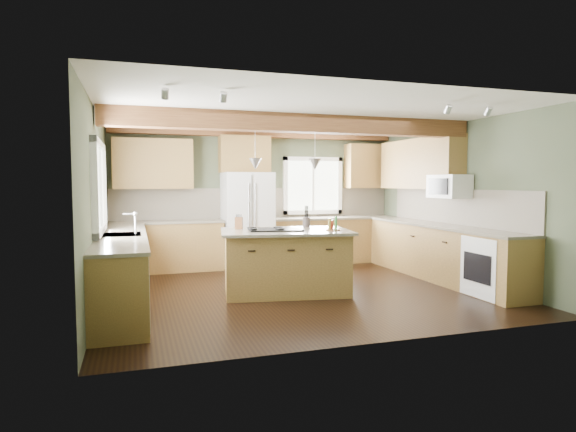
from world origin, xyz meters
name	(u,v)px	position (x,y,z in m)	size (l,w,h in m)	color
floor	(299,290)	(0.00, 0.00, 0.00)	(5.60, 5.60, 0.00)	black
ceiling	(299,115)	(0.00, 0.00, 2.60)	(5.60, 5.60, 0.00)	silver
wall_back	(258,198)	(0.00, 2.50, 1.30)	(5.60, 5.60, 0.00)	#444D37
wall_left	(96,207)	(-2.80, 0.00, 1.30)	(5.00, 5.00, 0.00)	#444D37
wall_right	(458,201)	(2.80, 0.00, 1.30)	(5.00, 5.00, 0.00)	#444D37
ceiling_beam	(301,123)	(0.00, -0.07, 2.47)	(5.55, 0.26, 0.26)	#4E2716
soffit_trim	(259,135)	(0.00, 2.40, 2.54)	(5.55, 0.20, 0.10)	#4E2716
backsplash_back	(258,203)	(0.00, 2.48, 1.21)	(5.58, 0.03, 0.58)	brown
backsplash_right	(455,207)	(2.78, 0.05, 1.21)	(0.03, 3.70, 0.58)	brown
base_cab_back_left	(166,247)	(-1.79, 2.20, 0.44)	(2.02, 0.60, 0.88)	brown
counter_back_left	(166,222)	(-1.79, 2.20, 0.90)	(2.06, 0.64, 0.04)	brown
base_cab_back_right	(333,240)	(1.49, 2.20, 0.44)	(2.62, 0.60, 0.88)	brown
counter_back_right	(333,218)	(1.49, 2.20, 0.90)	(2.66, 0.64, 0.04)	brown
base_cab_left	(122,270)	(-2.50, 0.05, 0.44)	(0.60, 3.70, 0.88)	brown
counter_left	(122,236)	(-2.50, 0.05, 0.90)	(0.64, 3.74, 0.04)	brown
base_cab_right	(440,253)	(2.50, 0.05, 0.44)	(0.60, 3.70, 0.88)	brown
counter_right	(440,226)	(2.50, 0.05, 0.90)	(0.64, 3.74, 0.04)	brown
upper_cab_back_left	(153,164)	(-1.99, 2.33, 1.95)	(1.40, 0.35, 0.90)	brown
upper_cab_over_fridge	(245,154)	(-0.30, 2.33, 2.15)	(0.96, 0.35, 0.70)	brown
upper_cab_right	(419,164)	(2.62, 0.90, 1.95)	(0.35, 2.20, 0.90)	brown
upper_cab_back_corner	(367,166)	(2.30, 2.33, 1.95)	(0.90, 0.35, 0.90)	brown
window_left	(98,187)	(-2.78, 0.05, 1.55)	(0.04, 1.60, 1.05)	white
window_back	(313,186)	(1.15, 2.48, 1.55)	(1.10, 0.04, 1.00)	white
sink	(122,235)	(-2.50, 0.05, 0.91)	(0.50, 0.65, 0.03)	#262628
faucet	(135,224)	(-2.32, 0.05, 1.05)	(0.02, 0.02, 0.28)	#B2B2B7
dishwasher	(120,291)	(-2.49, -1.25, 0.43)	(0.60, 0.60, 0.84)	white
oven	(495,267)	(2.49, -1.25, 0.43)	(0.60, 0.72, 0.84)	white
microwave	(449,186)	(2.58, -0.05, 1.55)	(0.40, 0.70, 0.38)	white
pendant_left	(255,164)	(-0.66, 0.00, 1.88)	(0.18, 0.18, 0.16)	#B2B2B7
pendant_right	(315,164)	(0.20, -0.14, 1.88)	(0.18, 0.18, 0.16)	#B2B2B7
refrigerator	(247,220)	(-0.30, 2.12, 0.90)	(0.90, 0.74, 1.80)	white
island	(285,263)	(-0.23, -0.07, 0.44)	(1.74, 1.07, 0.88)	brown
island_top	(285,231)	(-0.23, -0.07, 0.90)	(1.86, 1.18, 0.04)	brown
cooktop	(276,229)	(-0.37, -0.05, 0.93)	(0.76, 0.50, 0.02)	black
knife_block	(239,223)	(-0.85, 0.28, 1.01)	(0.11, 0.08, 0.18)	brown
utensil_crock	(306,222)	(0.22, 0.27, 1.00)	(0.11, 0.11, 0.15)	#38302C
bottle_tray	(333,224)	(0.40, -0.35, 1.02)	(0.22, 0.22, 0.20)	brown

